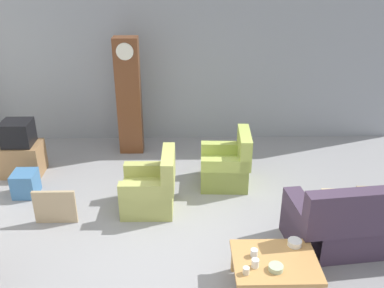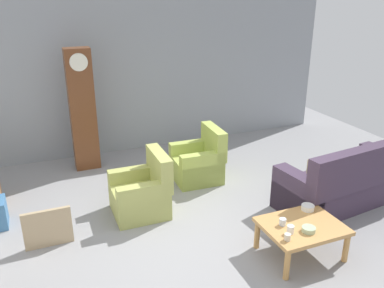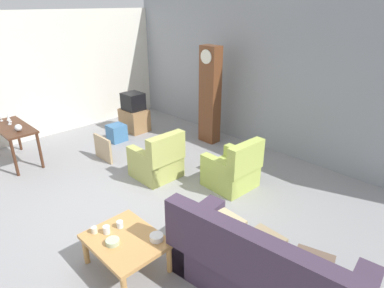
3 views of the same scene
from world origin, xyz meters
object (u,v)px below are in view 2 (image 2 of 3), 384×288
Objects in this scene: bowl_white_stacked at (308,207)px; bowl_shallow_green at (309,229)px; armchair_olive_near at (142,194)px; grandfather_clock at (82,110)px; armchair_olive_far at (199,163)px; cup_cream_tall at (287,237)px; couch_floral at (346,183)px; cup_white_porcelain at (290,229)px; cup_blue_rimmed at (283,222)px; framed_picture_leaning at (48,228)px; coffee_table_wood at (302,229)px.

bowl_white_stacked is 1.02× the size of bowl_shallow_green.
grandfather_clock reaches higher than armchair_olive_near.
armchair_olive_near is 0.42× the size of grandfather_clock.
armchair_olive_far reaches higher than cup_cream_tall.
couch_floral is 21.90× the size of cup_white_porcelain.
cup_blue_rimmed is 0.31m from cup_cream_tall.
bowl_shallow_green is (0.29, -2.60, 0.15)m from armchair_olive_far.
cup_blue_rimmed is at bearing -26.17° from framed_picture_leaning.
grandfather_clock is 13.17× the size of bowl_white_stacked.
bowl_shallow_green is at bearing -28.31° from framed_picture_leaning.
armchair_olive_far is 9.21× the size of cup_white_porcelain.
bowl_white_stacked is (3.15, -1.12, 0.21)m from framed_picture_leaning.
cup_cream_tall is (-0.05, -2.65, 0.16)m from armchair_olive_far.
armchair_olive_near is 2.10m from cup_blue_rimmed.
cup_blue_rimmed is 1.09× the size of cup_cream_tall.
bowl_shallow_green reaches higher than coffee_table_wood.
armchair_olive_near is at bearing 131.42° from coffee_table_wood.
couch_floral is 2.38× the size of armchair_olive_near.
armchair_olive_near is 1.40m from armchair_olive_far.
coffee_table_wood is 5.78× the size of bowl_white_stacked.
grandfather_clock reaches higher than bowl_white_stacked.
coffee_table_wood is 4.28m from grandfather_clock.
cup_cream_tall is (1.16, -1.93, 0.16)m from armchair_olive_near.
bowl_shallow_green is (1.50, -1.88, 0.15)m from armchair_olive_near.
framed_picture_leaning is (-1.35, -0.35, -0.05)m from armchair_olive_near.
bowl_shallow_green is (-1.44, -0.95, 0.10)m from couch_floral.
armchair_olive_far is at bearing 91.52° from cup_white_porcelain.
cup_cream_tall is 0.48× the size of bowl_white_stacked.
bowl_white_stacked is 0.51m from bowl_shallow_green.
cup_white_porcelain is at bearing -64.88° from grandfather_clock.
grandfather_clock is 3.65× the size of framed_picture_leaning.
cup_cream_tall is 0.34m from bowl_shallow_green.
grandfather_clock is 27.39× the size of cup_cream_tall.
cup_white_porcelain is 1.25× the size of cup_cream_tall.
bowl_white_stacked is at bearing -74.81° from armchair_olive_far.
cup_blue_rimmed is (0.02, 0.18, -0.01)m from cup_white_porcelain.
couch_floral is at bearing -17.53° from armchair_olive_near.
couch_floral is at bearing 28.47° from cup_white_porcelain.
armchair_olive_near is 10.54× the size of cup_blue_rimmed.
grandfather_clock is (-0.50, 1.97, 0.79)m from armchair_olive_near.
armchair_olive_far reaches higher than framed_picture_leaning.
armchair_olive_near is at bearing -149.44° from armchair_olive_far.
bowl_white_stacked is (0.64, 0.46, -0.01)m from cup_cream_tall.
coffee_table_wood is 12.01× the size of cup_cream_tall.
framed_picture_leaning is 6.87× the size of cup_blue_rimmed.
grandfather_clock is at bearing 104.37° from armchair_olive_near.
bowl_shallow_green is (-0.03, -0.15, 0.09)m from coffee_table_wood.
couch_floral is 1.62m from coffee_table_wood.
coffee_table_wood is 0.18m from bowl_shallow_green.
armchair_olive_near is at bearing 128.12° from cup_blue_rimmed.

